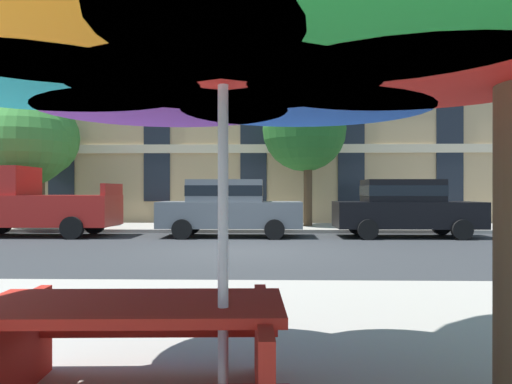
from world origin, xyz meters
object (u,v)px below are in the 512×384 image
object	(u,v)px
sedan_gray	(229,206)
street_tree_left	(32,142)
street_tree_middle	(307,132)
sedan_black	(405,207)
pickup_red	(27,204)
picnic_table	(131,349)
patio_umbrella	(223,47)

from	to	relation	value
sedan_gray	street_tree_left	distance (m)	8.41
street_tree_left	street_tree_middle	size ratio (longest dim) A/B	0.93
street_tree_middle	sedan_gray	bearing A→B (deg)	-129.29
sedan_gray	sedan_black	bearing A→B (deg)	0.00
pickup_red	street_tree_middle	bearing A→B (deg)	19.87
street_tree_left	street_tree_middle	world-z (taller)	street_tree_middle
sedan_black	street_tree_left	world-z (taller)	street_tree_left
street_tree_left	picnic_table	xyz separation A→B (m)	(8.01, -15.42, -2.77)
sedan_gray	street_tree_middle	world-z (taller)	street_tree_middle
patio_umbrella	picnic_table	size ratio (longest dim) A/B	2.15
sedan_black	pickup_red	bearing A→B (deg)	180.00
street_tree_middle	patio_umbrella	size ratio (longest dim) A/B	1.33
street_tree_middle	street_tree_left	bearing A→B (deg)	-177.56
sedan_gray	picnic_table	xyz separation A→B (m)	(0.44, -12.58, -0.46)
sedan_gray	patio_umbrella	size ratio (longest dim) A/B	1.10
sedan_black	street_tree_middle	world-z (taller)	street_tree_middle
sedan_gray	street_tree_middle	xyz separation A→B (m)	(2.68, 3.28, 2.70)
patio_umbrella	picnic_table	bearing A→B (deg)	167.46
pickup_red	street_tree_left	size ratio (longest dim) A/B	1.03
patio_umbrella	picnic_table	world-z (taller)	patio_umbrella
pickup_red	street_tree_middle	xyz separation A→B (m)	(9.06, 3.28, 2.63)
sedan_black	patio_umbrella	distance (m)	13.52
pickup_red	sedan_black	distance (m)	11.84
sedan_black	patio_umbrella	bearing A→B (deg)	-109.37
street_tree_left	picnic_table	bearing A→B (deg)	-62.54
patio_umbrella	picnic_table	xyz separation A→B (m)	(-0.56, 0.12, -1.76)
street_tree_left	pickup_red	bearing A→B (deg)	-67.27
pickup_red	sedan_gray	distance (m)	6.38
street_tree_left	street_tree_middle	distance (m)	10.27
street_tree_middle	picnic_table	size ratio (longest dim) A/B	2.86
street_tree_left	picnic_table	world-z (taller)	street_tree_left
sedan_black	street_tree_left	xyz separation A→B (m)	(-13.03, 2.84, 2.31)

